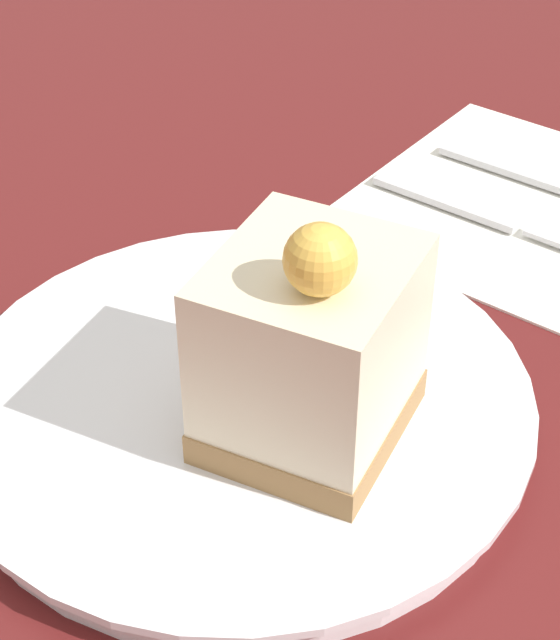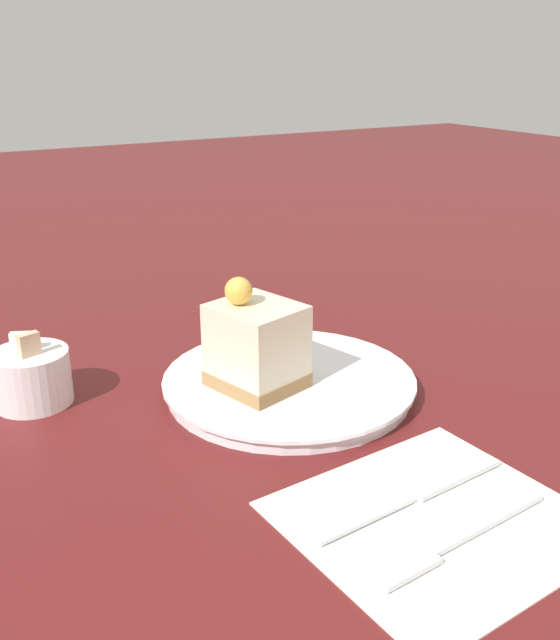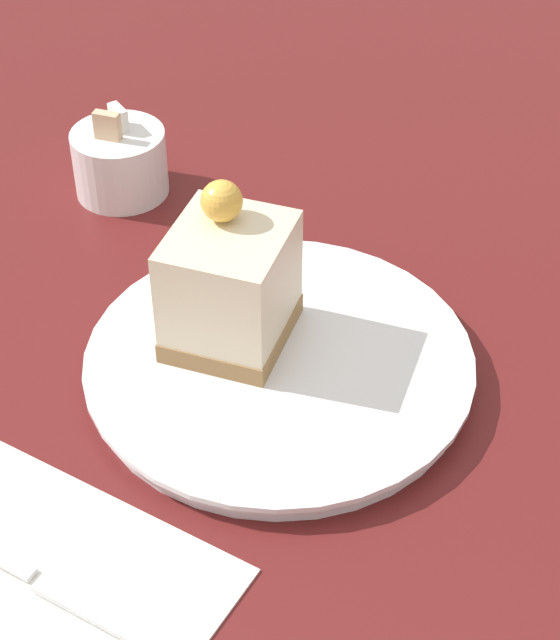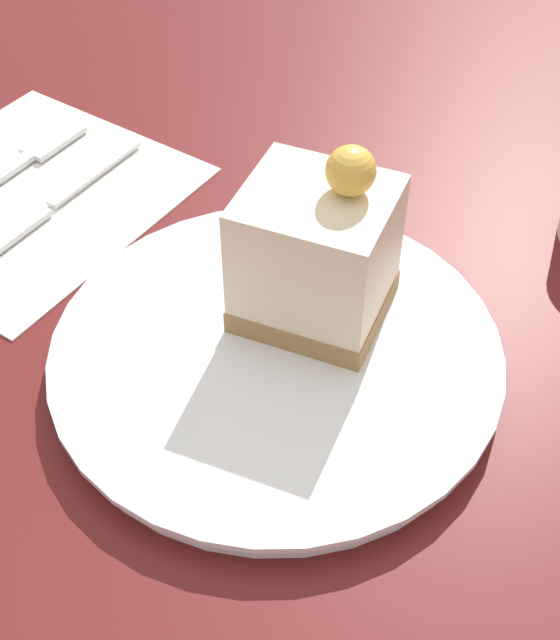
{
  "view_description": "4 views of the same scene",
  "coord_description": "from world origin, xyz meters",
  "px_view_note": "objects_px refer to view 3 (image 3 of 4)",
  "views": [
    {
      "loc": [
        0.26,
        0.27,
        0.32
      ],
      "look_at": [
        0.01,
        0.04,
        0.05
      ],
      "focal_mm": 60.0,
      "sensor_mm": 36.0,
      "label": 1
    },
    {
      "loc": [
        -0.53,
        0.36,
        0.32
      ],
      "look_at": [
        0.03,
        0.04,
        0.07
      ],
      "focal_mm": 40.0,
      "sensor_mm": 36.0,
      "label": 2
    },
    {
      "loc": [
        -0.39,
        -0.25,
        0.48
      ],
      "look_at": [
        0.01,
        0.02,
        0.06
      ],
      "focal_mm": 60.0,
      "sensor_mm": 36.0,
      "label": 3
    },
    {
      "loc": [
        0.23,
        -0.23,
        0.38
      ],
      "look_at": [
        0.03,
        0.02,
        0.06
      ],
      "focal_mm": 50.0,
      "sensor_mm": 36.0,
      "label": 4
    }
  ],
  "objects_px": {
    "cake_slice": "(230,284)",
    "plate": "(279,364)",
    "knife": "(58,589)",
    "sugar_bowl": "(120,162)"
  },
  "relations": [
    {
      "from": "cake_slice",
      "to": "plate",
      "type": "bearing_deg",
      "value": -104.04
    },
    {
      "from": "plate",
      "to": "knife",
      "type": "height_order",
      "value": "plate"
    },
    {
      "from": "plate",
      "to": "cake_slice",
      "type": "relative_size",
      "value": 2.32
    },
    {
      "from": "cake_slice",
      "to": "knife",
      "type": "xyz_separation_m",
      "value": [
        -0.2,
        -0.04,
        -0.05
      ]
    },
    {
      "from": "cake_slice",
      "to": "sugar_bowl",
      "type": "relative_size",
      "value": 1.44
    },
    {
      "from": "cake_slice",
      "to": "knife",
      "type": "height_order",
      "value": "cake_slice"
    },
    {
      "from": "plate",
      "to": "sugar_bowl",
      "type": "bearing_deg",
      "value": 65.15
    },
    {
      "from": "plate",
      "to": "sugar_bowl",
      "type": "distance_m",
      "value": 0.25
    },
    {
      "from": "cake_slice",
      "to": "sugar_bowl",
      "type": "height_order",
      "value": "cake_slice"
    },
    {
      "from": "plate",
      "to": "knife",
      "type": "distance_m",
      "value": 0.2
    }
  ]
}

